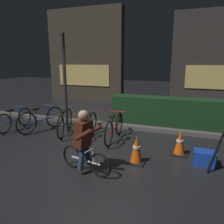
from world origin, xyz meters
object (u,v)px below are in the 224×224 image
parked_bike_center_right (86,126)px  cyclist (85,141)px  closed_umbrella (216,152)px  parked_bike_center_left (65,122)px  parked_bike_left_mid (41,120)px  traffic_cone_far (180,143)px  parked_bike_right_mid (114,128)px  blue_crate (205,158)px  parked_bike_leftmost (15,120)px  street_post (65,85)px  traffic_cone_near (136,150)px

parked_bike_center_right → cyclist: (0.87, -1.78, 0.30)m
parked_bike_center_right → closed_umbrella: (3.26, -0.91, 0.07)m
parked_bike_center_left → parked_bike_center_right: (0.78, -0.13, -0.01)m
parked_bike_left_mid → traffic_cone_far: 4.21m
parked_bike_right_mid → blue_crate: bearing=-111.0°
parked_bike_leftmost → blue_crate: 5.62m
parked_bike_leftmost → parked_bike_left_mid: (0.87, 0.20, 0.03)m
parked_bike_right_mid → traffic_cone_far: (1.75, -0.39, -0.07)m
street_post → parked_bike_leftmost: 2.08m
street_post → parked_bike_center_right: street_post is taller
parked_bike_leftmost → parked_bike_left_mid: bearing=-78.7°
street_post → parked_bike_center_left: (0.00, -0.11, -1.11)m
parked_bike_center_left → traffic_cone_near: parked_bike_center_left is taller
street_post → parked_bike_center_left: bearing=-87.4°
traffic_cone_near → closed_umbrella: size_ratio=0.73×
parked_bike_right_mid → closed_umbrella: bearing=-115.0°
traffic_cone_near → traffic_cone_far: bearing=41.9°
parked_bike_leftmost → traffic_cone_far: parked_bike_leftmost is taller
parked_bike_right_mid → closed_umbrella: 2.64m
traffic_cone_far → parked_bike_center_right: bearing=173.2°
street_post → cyclist: size_ratio=2.33×
parked_bike_right_mid → parked_bike_leftmost: bearing=90.4°
parked_bike_center_right → traffic_cone_near: bearing=-125.3°
parked_bike_leftmost → traffic_cone_near: size_ratio=2.47×
street_post → traffic_cone_far: 3.59m
street_post → cyclist: 2.74m
parked_bike_center_left → cyclist: 2.54m
parked_bike_left_mid → parked_bike_center_left: 0.84m
parked_bike_center_right → blue_crate: bearing=-105.7°
parked_bike_right_mid → blue_crate: parked_bike_right_mid is taller
parked_bike_right_mid → blue_crate: size_ratio=3.77×
parked_bike_center_left → parked_bike_right_mid: 1.59m
parked_bike_leftmost → parked_bike_center_right: parked_bike_center_right is taller
street_post → parked_bike_left_mid: (-0.83, -0.14, -1.10)m
parked_bike_center_left → blue_crate: size_ratio=3.61×
parked_bike_left_mid → cyclist: size_ratio=1.29×
traffic_cone_far → cyclist: bearing=-139.0°
traffic_cone_near → cyclist: bearing=-139.9°
parked_bike_left_mid → parked_bike_right_mid: size_ratio=0.97×
parked_bike_left_mid → parked_bike_center_left: parked_bike_left_mid is taller
blue_crate → cyclist: (-2.22, -1.12, 0.48)m
parked_bike_center_left → closed_umbrella: (4.04, -1.04, 0.06)m
street_post → parked_bike_leftmost: bearing=-168.9°
cyclist → blue_crate: bearing=39.2°
parked_bike_right_mid → blue_crate: (2.28, -0.75, -0.20)m
parked_bike_center_right → parked_bike_center_left: bearing=76.9°
parked_bike_left_mid → parked_bike_right_mid: (2.43, -0.01, -0.01)m
traffic_cone_near → blue_crate: (1.37, 0.40, -0.15)m
parked_bike_leftmost → closed_umbrella: closed_umbrella is taller
parked_bike_right_mid → closed_umbrella: closed_umbrella is taller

